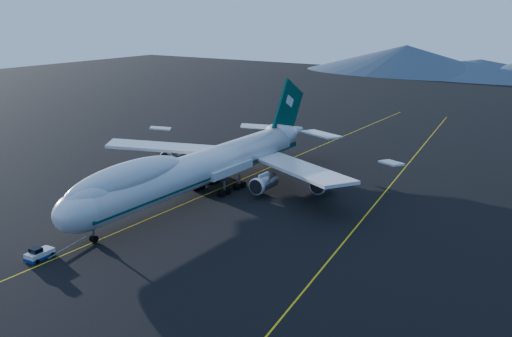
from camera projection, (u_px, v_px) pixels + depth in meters
The scene contains 5 objects.
ground at pixel (202, 196), 109.00m from camera, with size 500.00×500.00×0.00m, color black.
taxiway_line_main at pixel (202, 196), 108.99m from camera, with size 0.25×220.00×0.01m, color #DAB90C.
taxiway_line_side at pixel (370, 211), 101.16m from camera, with size 0.25×200.00×0.01m, color #DAB90C.
boeing_747 at pixel (201, 167), 107.45m from camera, with size 59.62×72.43×19.37m.
pushback_tug at pixel (40, 255), 81.79m from camera, with size 2.57×4.23×1.79m.
Camera 1 is at (65.55, -80.73, 34.68)m, focal length 40.00 mm.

